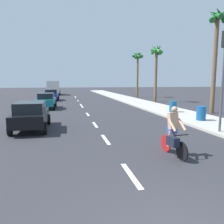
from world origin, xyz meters
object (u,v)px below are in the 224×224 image
object	(u,v)px
traffic_signal	(224,63)
delivery_truck	(53,87)
palm_tree_mid	(217,33)
trash_bin_far	(173,107)
trash_bin_near	(201,113)
parked_car_black	(31,115)
palm_tree_far	(156,57)
parked_car_teal	(46,100)
palm_tree_distant	(138,60)
cyclist	(173,134)
parked_car_blue	(52,95)

from	to	relation	value
traffic_signal	delivery_truck	bearing A→B (deg)	105.08
palm_tree_mid	trash_bin_far	xyz separation A→B (m)	(-3.34, 0.57, -6.00)
palm_tree_mid	trash_bin_near	bearing A→B (deg)	-133.97
parked_car_black	palm_tree_far	distance (m)	20.45
parked_car_teal	palm_tree_far	size ratio (longest dim) A/B	0.52
parked_car_teal	trash_bin_far	size ratio (longest dim) A/B	4.30
palm_tree_far	traffic_signal	distance (m)	18.20
palm_tree_mid	palm_tree_far	distance (m)	10.86
delivery_truck	trash_bin_near	size ratio (longest dim) A/B	6.76
palm_tree_distant	cyclist	bearing A→B (deg)	-106.12
trash_bin_far	cyclist	bearing A→B (deg)	-117.41
palm_tree_far	parked_car_blue	bearing A→B (deg)	158.28
palm_tree_mid	palm_tree_far	bearing A→B (deg)	92.95
traffic_signal	palm_tree_far	bearing A→B (deg)	77.33
parked_car_teal	palm_tree_mid	bearing A→B (deg)	-23.19
palm_tree_mid	trash_bin_far	size ratio (longest dim) A/B	9.63
parked_car_teal	trash_bin_far	world-z (taller)	parked_car_teal
palm_tree_distant	traffic_signal	size ratio (longest dim) A/B	1.52
parked_car_blue	cyclist	bearing A→B (deg)	-75.99
parked_car_teal	trash_bin_near	world-z (taller)	parked_car_teal
parked_car_teal	trash_bin_far	xyz separation A→B (m)	(10.76, -5.76, -0.24)
palm_tree_mid	parked_car_teal	bearing A→B (deg)	155.81
palm_tree_mid	trash_bin_near	distance (m)	7.78
cyclist	parked_car_blue	distance (m)	26.23
traffic_signal	parked_car_blue	bearing A→B (deg)	112.63
trash_bin_near	parked_car_black	bearing A→B (deg)	-179.99
palm_tree_far	palm_tree_distant	bearing A→B (deg)	87.17
cyclist	trash_bin_far	world-z (taller)	cyclist
parked_car_blue	trash_bin_far	distance (m)	19.01
parked_car_black	palm_tree_mid	xyz separation A→B (m)	(14.18, 3.58, 5.76)
palm_tree_mid	trash_bin_near	size ratio (longest dim) A/B	9.37
palm_tree_far	traffic_signal	bearing A→B (deg)	-102.67
palm_tree_distant	trash_bin_far	distance (m)	20.12
trash_bin_far	parked_car_teal	bearing A→B (deg)	151.82
parked_car_teal	cyclist	bearing A→B (deg)	-69.45
cyclist	palm_tree_far	distance (m)	22.32
parked_car_black	traffic_signal	distance (m)	10.55
palm_tree_far	trash_bin_near	distance (m)	15.61
parked_car_blue	delivery_truck	distance (m)	14.18
palm_tree_far	palm_tree_distant	size ratio (longest dim) A/B	0.95
parked_car_black	traffic_signal	bearing A→B (deg)	-18.32
parked_car_black	palm_tree_distant	xyz separation A→B (m)	(14.05, 23.18, 5.41)
trash_bin_near	trash_bin_far	distance (m)	4.14
palm_tree_far	trash_bin_far	world-z (taller)	palm_tree_far
parked_car_black	trash_bin_near	size ratio (longest dim) A/B	4.31
palm_tree_distant	trash_bin_near	distance (m)	24.08
parked_car_blue	trash_bin_near	bearing A→B (deg)	-60.01
palm_tree_far	parked_car_teal	bearing A→B (deg)	-161.63
parked_car_blue	trash_bin_far	xyz separation A→B (m)	(10.77, -15.66, -0.24)
delivery_truck	trash_bin_near	world-z (taller)	delivery_truck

